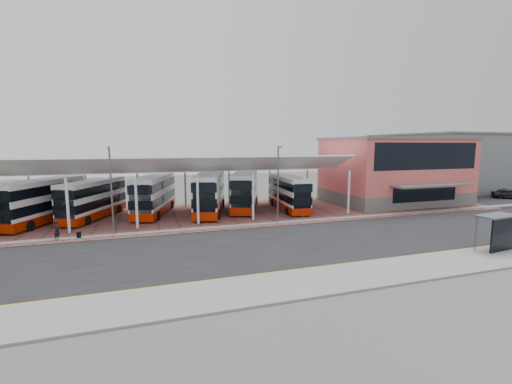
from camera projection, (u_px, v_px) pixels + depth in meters
ground at (283, 241)px, 29.46m from camera, size 140.00×140.00×0.00m
road at (288, 244)px, 28.52m from camera, size 120.00×14.00×0.02m
forecourt at (258, 212)px, 42.31m from camera, size 72.00×16.00×0.06m
sidewalk at (340, 278)px, 20.98m from camera, size 120.00×4.00×0.14m
north_kerb at (260, 224)px, 35.29m from camera, size 120.00×0.80×0.14m
yellow_line_near at (324, 268)px, 22.87m from camera, size 120.00×0.12×0.01m
yellow_line_far at (321, 266)px, 23.15m from camera, size 120.00×0.12×0.01m
canopy at (190, 166)px, 39.94m from camera, size 37.00×11.63×7.07m
terminal at (394, 170)px, 49.05m from camera, size 18.40×14.40×9.25m
warehouse at (465, 161)px, 66.20m from camera, size 30.50×20.50×10.25m
lamp_west at (111, 188)px, 30.45m from camera, size 0.16×0.90×8.07m
lamp_east at (278, 182)px, 35.39m from camera, size 0.16×0.90×8.07m
bus_0 at (42, 201)px, 35.87m from camera, size 6.80×11.19×4.57m
bus_1 at (94, 199)px, 38.09m from camera, size 6.30×10.48×4.28m
bus_2 at (154, 195)px, 40.56m from camera, size 5.59×11.32×4.56m
bus_3 at (210, 193)px, 41.21m from camera, size 5.89×11.93×4.80m
bus_4 at (245, 191)px, 43.85m from camera, size 6.50×11.61×4.71m
bus_5 at (288, 193)px, 43.33m from camera, size 3.30×10.50×4.25m
pedestrian at (57, 230)px, 29.27m from camera, size 0.62×0.75×1.77m
suitcase at (79, 235)px, 29.86m from camera, size 0.34×0.24×0.59m
carpark_car_a at (508, 194)px, 52.41m from camera, size 4.43×3.81×1.44m
bus_shelter at (502, 228)px, 26.38m from camera, size 3.50×1.89×2.69m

